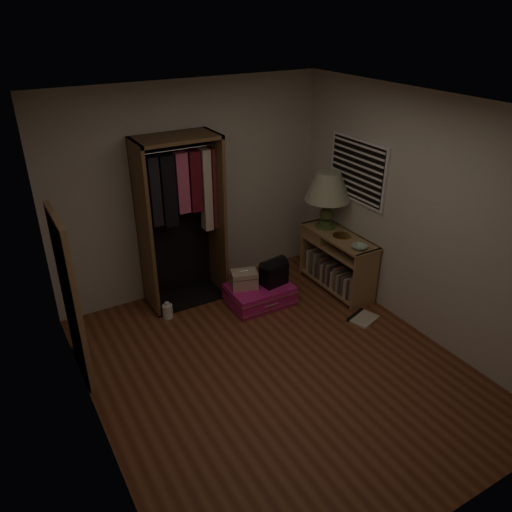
# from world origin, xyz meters

# --- Properties ---
(ground) EXTENTS (4.00, 4.00, 0.00)m
(ground) POSITION_xyz_m (0.00, 0.00, 0.00)
(ground) COLOR brown
(ground) RESTS_ON ground
(room_walls) EXTENTS (3.52, 4.02, 2.60)m
(room_walls) POSITION_xyz_m (0.08, 0.04, 1.50)
(room_walls) COLOR beige
(room_walls) RESTS_ON ground
(console_bookshelf) EXTENTS (0.42, 1.12, 0.75)m
(console_bookshelf) POSITION_xyz_m (1.54, 1.04, 0.39)
(console_bookshelf) COLOR #967248
(console_bookshelf) RESTS_ON ground
(open_wardrobe) EXTENTS (1.03, 0.50, 2.05)m
(open_wardrobe) POSITION_xyz_m (-0.20, 1.77, 1.21)
(open_wardrobe) COLOR brown
(open_wardrobe) RESTS_ON ground
(floor_mirror) EXTENTS (0.06, 0.80, 1.70)m
(floor_mirror) POSITION_xyz_m (-1.70, 1.00, 0.85)
(floor_mirror) COLOR #9D744C
(floor_mirror) RESTS_ON ground
(pink_suitcase) EXTENTS (0.80, 0.59, 0.24)m
(pink_suitcase) POSITION_xyz_m (0.49, 1.17, 0.12)
(pink_suitcase) COLOR #CC1874
(pink_suitcase) RESTS_ON ground
(train_case) EXTENTS (0.37, 0.30, 0.23)m
(train_case) POSITION_xyz_m (0.31, 1.25, 0.35)
(train_case) COLOR #B8A48C
(train_case) RESTS_ON pink_suitcase
(black_bag) EXTENTS (0.34, 0.25, 0.34)m
(black_bag) POSITION_xyz_m (0.66, 1.14, 0.42)
(black_bag) COLOR black
(black_bag) RESTS_ON pink_suitcase
(table_lamp) EXTENTS (0.67, 0.67, 0.73)m
(table_lamp) POSITION_xyz_m (1.54, 1.29, 1.28)
(table_lamp) COLOR #405529
(table_lamp) RESTS_ON console_bookshelf
(brass_tray) EXTENTS (0.22, 0.22, 0.01)m
(brass_tray) POSITION_xyz_m (1.54, 0.96, 0.76)
(brass_tray) COLOR #B28A44
(brass_tray) RESTS_ON console_bookshelf
(ceramic_bowl) EXTENTS (0.23, 0.23, 0.05)m
(ceramic_bowl) POSITION_xyz_m (1.49, 0.58, 0.77)
(ceramic_bowl) COLOR #9CB899
(ceramic_bowl) RESTS_ON console_bookshelf
(white_jug) EXTENTS (0.13, 0.13, 0.21)m
(white_jug) POSITION_xyz_m (-0.62, 1.44, 0.09)
(white_jug) COLOR white
(white_jug) RESTS_ON ground
(floor_book) EXTENTS (0.39, 0.35, 0.03)m
(floor_book) POSITION_xyz_m (1.34, 0.26, 0.01)
(floor_book) COLOR beige
(floor_book) RESTS_ON ground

